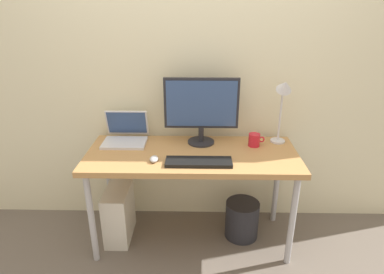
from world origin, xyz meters
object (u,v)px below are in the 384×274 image
at_px(monitor, 201,107).
at_px(mouse, 154,159).
at_px(wastebasket, 242,219).
at_px(coffee_mug, 254,140).
at_px(desk, 192,161).
at_px(laptop, 126,134).
at_px(keyboard, 199,162).
at_px(computer_tower, 119,213).
at_px(desk_lamp, 283,96).

bearing_deg(monitor, mouse, -134.93).
bearing_deg(wastebasket, coffee_mug, 52.38).
bearing_deg(coffee_mug, desk, -164.56).
bearing_deg(laptop, coffee_mug, -4.14).
bearing_deg(keyboard, computer_tower, 163.27).
distance_m(desk_lamp, coffee_mug, 0.37).
height_order(laptop, keyboard, laptop).
bearing_deg(desk_lamp, monitor, -179.89).
relative_size(monitor, wastebasket, 1.81).
height_order(desk_lamp, wastebasket, desk_lamp).
relative_size(monitor, laptop, 1.70).
bearing_deg(desk_lamp, coffee_mug, -164.82).
bearing_deg(monitor, wastebasket, -22.56).
xyz_separation_m(keyboard, coffee_mug, (0.41, 0.30, 0.04)).
bearing_deg(mouse, monitor, 45.07).
height_order(keyboard, computer_tower, keyboard).
bearing_deg(mouse, keyboard, -5.54).
height_order(coffee_mug, computer_tower, coffee_mug).
distance_m(desk, monitor, 0.40).
xyz_separation_m(laptop, keyboard, (0.56, -0.37, -0.05)).
distance_m(laptop, computer_tower, 0.62).
bearing_deg(keyboard, desk, 105.74).
height_order(coffee_mug, wastebasket, coffee_mug).
bearing_deg(desk, keyboard, -74.26).
distance_m(mouse, wastebasket, 0.91).
relative_size(keyboard, computer_tower, 1.05).
bearing_deg(wastebasket, desk, -173.99).
xyz_separation_m(keyboard, wastebasket, (0.34, 0.21, -0.61)).
relative_size(desk, monitor, 2.76).
xyz_separation_m(laptop, desk_lamp, (1.16, -0.02, 0.31)).
bearing_deg(coffee_mug, keyboard, -144.16).
bearing_deg(desk, coffee_mug, 15.44).
xyz_separation_m(keyboard, mouse, (-0.30, 0.03, 0.01)).
height_order(monitor, coffee_mug, monitor).
bearing_deg(monitor, computer_tower, -165.72).
xyz_separation_m(monitor, wastebasket, (0.33, -0.14, -0.88)).
bearing_deg(mouse, laptop, 127.33).
bearing_deg(coffee_mug, monitor, 172.61).
bearing_deg(keyboard, mouse, 174.46).
xyz_separation_m(mouse, coffee_mug, (0.71, 0.27, 0.03)).
xyz_separation_m(desk, monitor, (0.06, 0.18, 0.35)).
distance_m(monitor, mouse, 0.52).
xyz_separation_m(monitor, laptop, (-0.57, 0.02, -0.22)).
height_order(keyboard, mouse, mouse).
distance_m(laptop, keyboard, 0.67).
xyz_separation_m(desk, laptop, (-0.51, 0.20, 0.13)).
height_order(monitor, desk_lamp, desk_lamp).
distance_m(desk_lamp, mouse, 1.02).
bearing_deg(monitor, desk_lamp, 0.11).
xyz_separation_m(mouse, computer_tower, (-0.32, 0.16, -0.55)).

